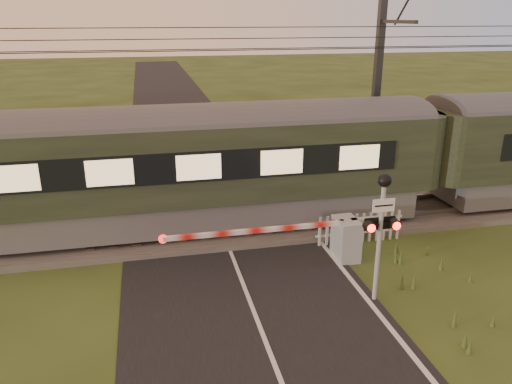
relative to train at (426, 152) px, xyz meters
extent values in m
plane|color=#2D3C17|center=(-6.93, -6.50, -2.11)|extent=(160.00, 160.00, 0.00)
cube|color=black|center=(-6.93, -6.50, -2.10)|extent=(6.00, 140.00, 0.02)
cube|color=#47423D|center=(-6.93, 0.00, -2.05)|extent=(140.00, 3.40, 0.24)
cube|color=slate|center=(-6.93, -0.72, -1.85)|extent=(140.00, 0.08, 0.14)
cube|color=slate|center=(-6.93, 0.72, -1.85)|extent=(140.00, 0.08, 0.14)
cube|color=#2D2116|center=(-6.93, 0.00, -1.92)|extent=(0.24, 2.20, 0.06)
cylinder|color=black|center=(-6.93, -0.30, 3.39)|extent=(120.00, 0.02, 0.02)
cylinder|color=black|center=(-6.93, 0.30, 3.39)|extent=(120.00, 0.02, 0.02)
cylinder|color=black|center=(-6.93, 0.00, 3.99)|extent=(120.00, 0.02, 0.02)
cylinder|color=black|center=(-6.93, 0.00, 3.69)|extent=(120.00, 0.02, 0.02)
cube|color=slate|center=(-10.06, 0.00, -1.33)|extent=(18.36, 2.43, 0.91)
cube|color=#222A1C|center=(-10.06, 0.00, 0.27)|extent=(19.12, 2.64, 2.28)
cylinder|color=#4C4C4F|center=(-10.06, 0.00, 1.41)|extent=(19.12, 0.92, 0.92)
cube|color=#FFD893|center=(-10.06, -1.36, 0.38)|extent=(16.44, 0.04, 0.71)
cube|color=gray|center=(-3.85, -2.76, -1.53)|extent=(0.58, 0.90, 1.16)
cylinder|color=gray|center=(-4.01, -2.76, -1.53)|extent=(0.13, 0.13, 1.16)
cube|color=gray|center=(-3.27, -2.76, -1.03)|extent=(0.95, 0.17, 0.17)
cube|color=red|center=(-6.42, -2.76, -1.03)|extent=(4.81, 0.12, 0.12)
cylinder|color=red|center=(-8.82, -2.76, -1.03)|extent=(0.23, 0.04, 0.23)
cylinder|color=gray|center=(-4.00, -4.95, -0.68)|extent=(0.10, 0.10, 2.86)
cube|color=white|center=(-4.00, -5.01, 0.32)|extent=(0.52, 0.03, 0.31)
sphere|color=black|center=(-4.00, -4.95, 0.88)|extent=(0.31, 0.31, 0.31)
cube|color=black|center=(-4.00, -4.95, -0.16)|extent=(0.71, 0.06, 0.06)
cylinder|color=#FF140C|center=(-4.31, -5.13, -0.16)|extent=(0.19, 0.02, 0.19)
cylinder|color=#FF140C|center=(-3.70, -5.13, -0.16)|extent=(0.19, 0.02, 0.19)
cube|color=black|center=(-4.00, -4.90, -0.16)|extent=(0.76, 0.02, 0.31)
cube|color=silver|center=(-3.07, -1.87, -1.80)|extent=(2.71, 0.04, 0.06)
cube|color=silver|center=(-3.07, -1.87, -1.39)|extent=(2.71, 0.04, 0.06)
cube|color=#2D2D30|center=(-0.84, 2.30, 1.78)|extent=(0.24, 0.24, 7.78)
cube|color=#2D2D30|center=(-0.84, 1.15, 4.12)|extent=(0.11, 2.40, 0.11)
camera|label=1|loc=(-9.02, -14.48, 4.29)|focal=35.00mm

